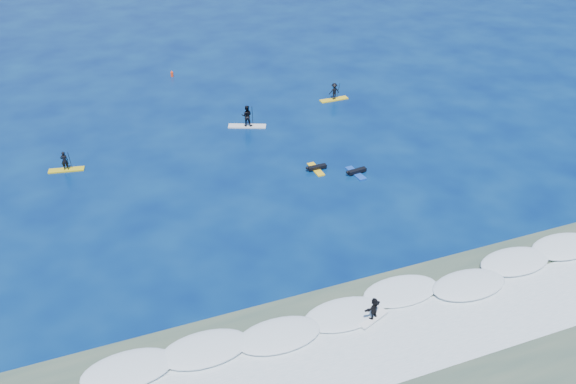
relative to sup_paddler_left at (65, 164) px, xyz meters
name	(u,v)px	position (x,y,z in m)	size (l,w,h in m)	color
ground	(320,213)	(16.05, -12.76, -0.60)	(160.00, 160.00, 0.00)	#03154A
shallow_water	(427,349)	(16.05, -26.76, -0.59)	(90.00, 13.00, 0.01)	#394E41
breaking_wave	(390,302)	(16.05, -22.76, -0.60)	(40.00, 6.00, 0.30)	white
whitewater	(417,337)	(16.05, -25.76, -0.60)	(34.00, 5.00, 0.02)	silver
sup_paddler_left	(65,164)	(0.00, 0.00, 0.00)	(2.79, 1.20, 1.90)	gold
sup_paddler_center	(247,118)	(15.63, 2.25, 0.28)	(3.39, 2.07, 2.34)	silver
sup_paddler_right	(334,93)	(25.26, 4.77, 0.17)	(2.81, 0.75, 1.96)	yellow
prone_paddler_near	(316,168)	(18.24, -7.05, -0.44)	(1.74, 2.20, 0.46)	yellow
prone_paddler_far	(356,172)	(20.87, -8.74, -0.44)	(1.78, 2.28, 0.47)	#1643AA
wave_surfer	(374,310)	(14.41, -23.78, 0.23)	(2.07, 1.25, 1.45)	white
marker_buoy	(172,74)	(12.08, 16.43, -0.28)	(0.30, 0.30, 0.71)	#FF3F16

